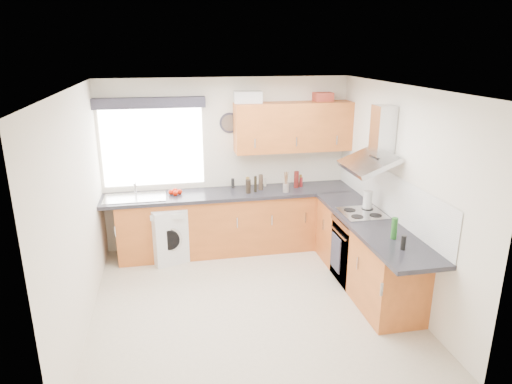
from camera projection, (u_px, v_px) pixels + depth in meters
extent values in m
plane|color=beige|center=(249.00, 303.00, 5.42)|extent=(3.60, 3.60, 0.00)
cube|color=white|center=(248.00, 88.00, 4.66)|extent=(3.60, 3.60, 0.02)
cube|color=silver|center=(227.00, 164.00, 6.72)|extent=(3.60, 0.02, 2.50)
cube|color=silver|center=(292.00, 282.00, 3.36)|extent=(3.60, 0.02, 2.50)
cube|color=silver|center=(77.00, 214.00, 4.71)|extent=(0.02, 3.60, 2.50)
cube|color=silver|center=(399.00, 194.00, 5.37)|extent=(0.02, 3.60, 2.50)
cube|color=silver|center=(153.00, 147.00, 6.43)|extent=(1.40, 0.02, 1.10)
cube|color=#292833|center=(150.00, 103.00, 6.15)|extent=(1.50, 0.18, 0.14)
cube|color=white|center=(386.00, 192.00, 5.67)|extent=(0.01, 3.00, 0.54)
cube|color=#A25020|center=(224.00, 223.00, 6.68)|extent=(3.00, 0.58, 0.86)
cube|color=#A25020|center=(328.00, 216.00, 6.97)|extent=(0.60, 0.60, 0.86)
cube|color=#A25020|center=(365.00, 254.00, 5.71)|extent=(0.58, 2.10, 0.86)
cube|color=black|center=(230.00, 194.00, 6.55)|extent=(3.60, 0.62, 0.05)
cube|color=black|center=(373.00, 224.00, 5.43)|extent=(0.62, 2.42, 0.05)
cube|color=black|center=(360.00, 249.00, 5.85)|extent=(0.56, 0.58, 0.85)
cube|color=#B4B5B9|center=(362.00, 213.00, 5.70)|extent=(0.52, 0.52, 0.01)
cube|color=#A25020|center=(293.00, 127.00, 6.57)|extent=(1.70, 0.35, 0.70)
cube|color=silver|center=(169.00, 233.00, 6.44)|extent=(0.68, 0.67, 0.79)
cylinder|color=#292833|center=(230.00, 123.00, 6.53)|extent=(0.29, 0.04, 0.29)
cube|color=silver|center=(248.00, 97.00, 6.40)|extent=(0.41, 0.31, 0.16)
cube|color=#B54230|center=(323.00, 97.00, 6.61)|extent=(0.27, 0.23, 0.12)
cylinder|color=gray|center=(286.00, 188.00, 6.53)|extent=(0.11, 0.11, 0.12)
cylinder|color=silver|center=(368.00, 200.00, 5.81)|extent=(0.14, 0.14, 0.25)
cylinder|color=black|center=(233.00, 183.00, 6.72)|extent=(0.05, 0.05, 0.14)
cylinder|color=olive|center=(248.00, 183.00, 6.70)|extent=(0.06, 0.06, 0.17)
cylinder|color=maroon|center=(301.00, 182.00, 6.77)|extent=(0.05, 0.05, 0.14)
cylinder|color=#581512|center=(296.00, 179.00, 6.72)|extent=(0.07, 0.07, 0.25)
cylinder|color=#3E2F22|center=(261.00, 182.00, 6.61)|extent=(0.06, 0.06, 0.23)
cylinder|color=brown|center=(301.00, 181.00, 6.79)|extent=(0.04, 0.04, 0.18)
cylinder|color=black|center=(248.00, 186.00, 6.47)|extent=(0.07, 0.07, 0.20)
cylinder|color=#BEB3A2|center=(265.00, 182.00, 6.81)|extent=(0.04, 0.04, 0.12)
cylinder|color=black|center=(255.00, 184.00, 6.52)|extent=(0.04, 0.04, 0.23)
cylinder|color=black|center=(403.00, 243.00, 4.67)|extent=(0.05, 0.05, 0.15)
cylinder|color=#20571F|center=(394.00, 228.00, 4.93)|extent=(0.07, 0.07, 0.24)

